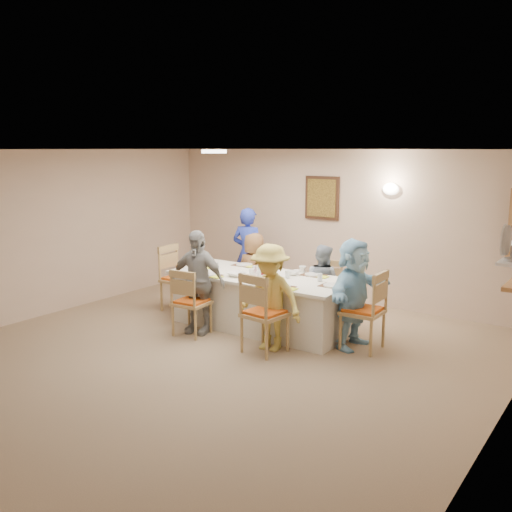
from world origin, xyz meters
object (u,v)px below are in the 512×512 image
Objects in this scene: desk_fan at (509,247)px; chair_front_right at (265,312)px; diner_back_left at (254,272)px; chair_back_left at (258,281)px; diner_right_end at (354,293)px; diner_back_right at (322,284)px; diner_front_right at (270,298)px; diner_front_left at (197,282)px; chair_left_end at (180,278)px; dining_table at (261,301)px; chair_right_end at (363,310)px; caregiver at (248,254)px; chair_back_right at (326,291)px; chair_front_left at (192,301)px; condiment_ketchup at (261,267)px.

desk_fan reaches higher than chair_front_right.
desk_fan is 4.15m from diner_back_left.
diner_back_left reaches higher than chair_back_left.
diner_right_end is (2.02, -0.80, 0.26)m from chair_back_left.
diner_back_right is 0.86× the size of diner_front_right.
chair_left_end is at bearing 133.98° from diner_front_left.
desk_fan reaches higher than diner_front_right.
chair_front_right reaches higher than chair_back_left.
chair_back_left is (-0.60, 0.80, 0.06)m from dining_table.
chair_right_end is 2.85m from caregiver.
diner_front_left reaches higher than chair_back_right.
chair_back_left is 0.57× the size of caregiver.
chair_front_left is 1.09m from condiment_ketchup.
chair_back_right is 0.77× the size of diner_back_right.
chair_back_right is 0.73× the size of diner_back_left.
desk_fan reaches higher than caregiver.
condiment_ketchup reaches higher than chair_front_left.
chair_right_end is 0.76× the size of diner_front_right.
desk_fan is at bearing -7.08° from diner_front_left.
chair_right_end is at bearing 7.13° from diner_front_left.
condiment_ketchup reaches higher than chair_back_right.
dining_table is 1.46m from diner_right_end.
desk_fan is 2.90m from chair_front_right.
diner_front_right is (1.20, 0.12, 0.21)m from chair_front_left.
dining_table is at bearing 129.68° from diner_front_right.
chair_left_end is (-2.15, 0.80, 0.00)m from chair_front_right.
dining_table is 2.95× the size of chair_back_left.
dining_table is at bearing -61.35° from chair_back_left.
chair_left_end reaches higher than dining_table.
chair_back_right is 0.87× the size of chair_front_right.
condiment_ketchup is at bearing -130.66° from chair_front_left.
diner_right_end is (0.82, -0.68, 0.13)m from diner_back_right.
desk_fan is 0.21× the size of diner_front_left.
chair_right_end is (-1.73, 0.45, -1.03)m from desk_fan.
chair_front_right is 0.84× the size of diner_back_left.
dining_table is 1.85× the size of diner_right_end.
chair_front_right is at bearing 93.80° from diner_back_right.
chair_right_end is (0.95, -0.80, 0.07)m from chair_back_right.
caregiver reaches higher than chair_back_right.
chair_left_end is 0.72× the size of diner_front_left.
caregiver is (-1.65, 0.35, 0.33)m from chair_back_right.
chair_back_left is 1.60m from chair_front_left.
diner_right_end is (0.82, -0.80, 0.26)m from chair_back_right.
chair_front_left is 0.91× the size of chair_right_end.
chair_right_end is at bearing 0.00° from dining_table.
diner_front_right reaches higher than chair_right_end.
diner_right_end reaches higher than diner_back_right.
chair_back_right is 0.58× the size of caregiver.
desk_fan is at bearing -97.05° from chair_left_end.
dining_table is at bearing -46.71° from chair_front_right.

